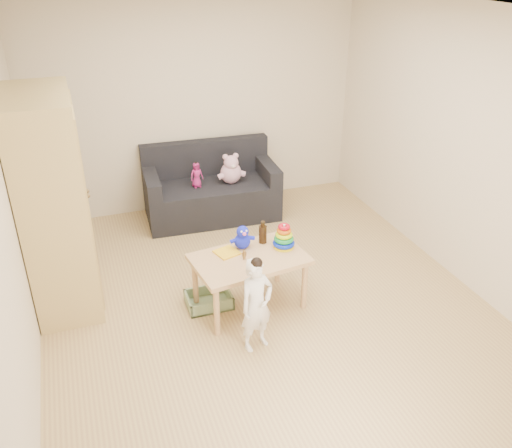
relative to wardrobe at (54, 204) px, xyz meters
name	(u,v)px	position (x,y,z in m)	size (l,w,h in m)	color
room	(260,170)	(1.72, -0.62, 0.32)	(4.50, 4.50, 4.50)	tan
wardrobe	(54,204)	(0.00, 0.00, 0.00)	(0.55, 1.09, 1.96)	tan
sofa	(212,200)	(1.74, 1.19, -0.76)	(1.58, 0.79, 0.44)	black
play_table	(250,282)	(1.58, -0.73, -0.72)	(1.00, 0.63, 0.53)	tan
storage_bin	(209,299)	(1.22, -0.60, -0.92)	(0.42, 0.31, 0.12)	gray
toddler	(257,306)	(1.45, -1.29, -0.57)	(0.30, 0.20, 0.82)	white
pink_bear	(231,171)	(1.97, 1.13, -0.38)	(0.27, 0.23, 0.31)	#D69EBB
doll	(197,175)	(1.55, 1.13, -0.39)	(0.15, 0.10, 0.30)	#A91F6B
ring_stacker	(284,238)	(1.93, -0.66, -0.36)	(0.21, 0.21, 0.23)	yellow
brown_bottle	(263,234)	(1.78, -0.51, -0.36)	(0.08, 0.08, 0.22)	black
blue_plush	(242,237)	(1.57, -0.55, -0.34)	(0.19, 0.15, 0.23)	#1924E2
wooden_figure	(244,255)	(1.52, -0.75, -0.41)	(0.04, 0.03, 0.10)	brown
yellow_book	(227,252)	(1.41, -0.59, -0.45)	(0.19, 0.19, 0.01)	yellow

